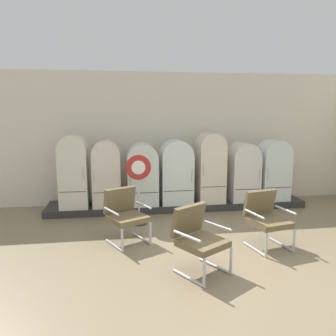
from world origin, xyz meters
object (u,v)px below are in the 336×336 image
at_px(refrigerator_3, 176,170).
at_px(refrigerator_5, 243,170).
at_px(refrigerator_1, 106,171).
at_px(sign_stand, 139,189).
at_px(refrigerator_6, 273,168).
at_px(armchair_left, 125,213).
at_px(armchair_center, 198,236).
at_px(refrigerator_0, 74,169).
at_px(refrigerator_2, 142,173).
at_px(refrigerator_4, 210,165).
at_px(armchair_right, 266,216).

distance_m(refrigerator_3, refrigerator_5, 1.63).
height_order(refrigerator_1, sign_stand, refrigerator_1).
xyz_separation_m(refrigerator_3, refrigerator_6, (2.38, -0.02, -0.01)).
distance_m(armchair_left, armchair_center, 1.61).
relative_size(refrigerator_3, armchair_center, 1.56).
height_order(refrigerator_0, refrigerator_2, refrigerator_0).
bearing_deg(refrigerator_4, armchair_right, -82.44).
distance_m(refrigerator_0, armchair_center, 3.73).
bearing_deg(armchair_left, refrigerator_3, 56.35).
relative_size(refrigerator_1, refrigerator_5, 1.07).
height_order(refrigerator_3, refrigerator_4, refrigerator_4).
xyz_separation_m(refrigerator_2, refrigerator_5, (2.41, 0.03, -0.01)).
bearing_deg(refrigerator_6, armchair_center, -130.30).
bearing_deg(armchair_left, refrigerator_2, 76.67).
bearing_deg(refrigerator_1, refrigerator_0, 179.87).
bearing_deg(refrigerator_0, refrigerator_6, 0.09).
bearing_deg(armchair_left, refrigerator_5, 33.00).
height_order(refrigerator_5, sign_stand, refrigerator_5).
distance_m(refrigerator_2, armchair_center, 3.15).
bearing_deg(armchair_right, armchair_center, -152.41).
bearing_deg(sign_stand, armchair_center, -71.60).
relative_size(refrigerator_6, armchair_left, 1.53).
bearing_deg(armchair_left, armchair_right, -13.24).
bearing_deg(refrigerator_1, armchair_center, -65.74).
bearing_deg(armchair_center, refrigerator_4, 71.58).
distance_m(refrigerator_1, refrigerator_6, 3.97).
height_order(refrigerator_1, armchair_right, refrigerator_1).
distance_m(refrigerator_3, refrigerator_4, 0.82).
bearing_deg(armchair_right, refrigerator_5, 78.31).
xyz_separation_m(refrigerator_4, sign_stand, (-1.74, -0.95, -0.30)).
xyz_separation_m(armchair_right, armchair_center, (-1.35, -0.70, 0.00)).
bearing_deg(armchair_center, refrigerator_0, 124.38).
bearing_deg(sign_stand, armchair_left, -108.12).
distance_m(refrigerator_5, armchair_right, 2.48).
relative_size(refrigerator_1, refrigerator_6, 1.03).
relative_size(refrigerator_3, refrigerator_4, 0.90).
height_order(armchair_right, armchair_center, same).
bearing_deg(refrigerator_0, refrigerator_5, 0.70).
bearing_deg(refrigerator_6, armchair_left, -153.34).
height_order(refrigerator_4, armchair_left, refrigerator_4).
bearing_deg(sign_stand, armchair_right, -34.89).
bearing_deg(armchair_right, refrigerator_4, 97.56).
height_order(refrigerator_1, armchair_left, refrigerator_1).
relative_size(refrigerator_1, sign_stand, 1.04).
distance_m(refrigerator_5, armchair_left, 3.41).
bearing_deg(refrigerator_5, refrigerator_4, -179.22).
relative_size(refrigerator_1, armchair_right, 1.57).
bearing_deg(refrigerator_3, refrigerator_4, 0.38).
xyz_separation_m(refrigerator_0, refrigerator_1, (0.71, -0.00, -0.07)).
bearing_deg(refrigerator_5, refrigerator_3, -179.42).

